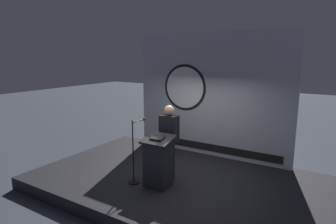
% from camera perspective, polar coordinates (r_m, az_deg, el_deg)
% --- Properties ---
extents(ground_plane, '(40.00, 40.00, 0.00)m').
position_cam_1_polar(ground_plane, '(6.85, 1.54, -15.17)').
color(ground_plane, '#383D47').
extents(stage_platform, '(6.40, 4.00, 0.30)m').
position_cam_1_polar(stage_platform, '(6.79, 1.55, -14.03)').
color(stage_platform, black).
rests_on(stage_platform, ground).
extents(banner_display, '(4.44, 0.12, 3.36)m').
position_cam_1_polar(banner_display, '(7.87, 8.24, 3.28)').
color(banner_display, '#B2B7C1').
rests_on(banner_display, stage_platform).
extents(podium, '(0.64, 0.50, 1.13)m').
position_cam_1_polar(podium, '(6.09, -2.01, -9.94)').
color(podium, '#26262B').
rests_on(podium, stage_platform).
extents(speaker_person, '(0.40, 0.26, 1.68)m').
position_cam_1_polar(speaker_person, '(6.38, 0.21, -5.95)').
color(speaker_person, black).
rests_on(speaker_person, stage_platform).
extents(microphone_stand, '(0.24, 0.57, 1.40)m').
position_cam_1_polar(microphone_stand, '(6.34, -6.60, -9.64)').
color(microphone_stand, black).
rests_on(microphone_stand, stage_platform).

